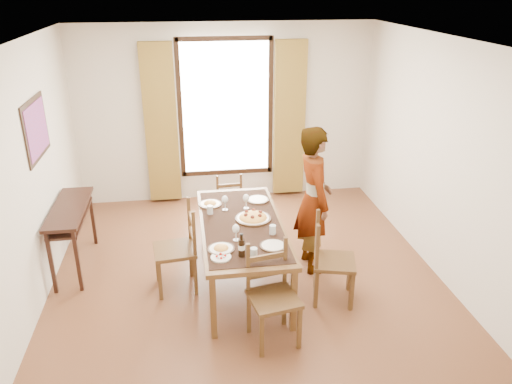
{
  "coord_description": "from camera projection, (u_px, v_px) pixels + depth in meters",
  "views": [
    {
      "loc": [
        -0.64,
        -4.96,
        3.25
      ],
      "look_at": [
        0.14,
        0.25,
        1.0
      ],
      "focal_mm": 35.0,
      "sensor_mm": 36.0,
      "label": 1
    }
  ],
  "objects": [
    {
      "name": "room_shell",
      "position": [
        245.0,
        151.0,
        5.38
      ],
      "size": [
        4.6,
        5.1,
        2.74
      ],
      "color": "beige",
      "rests_on": "ground"
    },
    {
      "name": "wine_glass_b",
      "position": [
        246.0,
        201.0,
        5.85
      ],
      "size": [
        0.08,
        0.08,
        0.18
      ],
      "primitive_type": null,
      "color": "white",
      "rests_on": "dining_table"
    },
    {
      "name": "wine_bottle",
      "position": [
        242.0,
        245.0,
        4.83
      ],
      "size": [
        0.07,
        0.07,
        0.25
      ],
      "primitive_type": null,
      "color": "black",
      "rests_on": "dining_table"
    },
    {
      "name": "plate_nw",
      "position": [
        210.0,
        203.0,
        5.97
      ],
      "size": [
        0.27,
        0.27,
        0.05
      ],
      "primitive_type": null,
      "color": "silver",
      "rests_on": "dining_table"
    },
    {
      "name": "wine_glass_a",
      "position": [
        236.0,
        232.0,
        5.14
      ],
      "size": [
        0.08,
        0.08,
        0.18
      ],
      "primitive_type": null,
      "color": "white",
      "rests_on": "dining_table"
    },
    {
      "name": "wine_glass_c",
      "position": [
        225.0,
        203.0,
        5.82
      ],
      "size": [
        0.08,
        0.08,
        0.18
      ],
      "primitive_type": null,
      "color": "white",
      "rests_on": "dining_table"
    },
    {
      "name": "tumbler_c",
      "position": [
        254.0,
        253.0,
        4.84
      ],
      "size": [
        0.07,
        0.07,
        0.1
      ],
      "primitive_type": "cylinder",
      "color": "silver",
      "rests_on": "dining_table"
    },
    {
      "name": "chair_east",
      "position": [
        331.0,
        262.0,
        5.34
      ],
      "size": [
        0.53,
        0.53,
        0.99
      ],
      "rotation": [
        0.0,
        0.0,
        1.31
      ],
      "color": "#53381B",
      "rests_on": "ground"
    },
    {
      "name": "plate_se",
      "position": [
        273.0,
        244.0,
        5.04
      ],
      "size": [
        0.27,
        0.27,
        0.05
      ],
      "primitive_type": null,
      "color": "silver",
      "rests_on": "dining_table"
    },
    {
      "name": "plate_ne",
      "position": [
        258.0,
        198.0,
        6.09
      ],
      "size": [
        0.27,
        0.27,
        0.05
      ],
      "primitive_type": null,
      "color": "silver",
      "rests_on": "dining_table"
    },
    {
      "name": "chair_west",
      "position": [
        178.0,
        250.0,
        5.54
      ],
      "size": [
        0.5,
        0.5,
        1.02
      ],
      "rotation": [
        0.0,
        0.0,
        -1.46
      ],
      "color": "#53381B",
      "rests_on": "ground"
    },
    {
      "name": "caprese_plate",
      "position": [
        221.0,
        256.0,
        4.83
      ],
      "size": [
        0.2,
        0.2,
        0.04
      ],
      "primitive_type": null,
      "color": "silver",
      "rests_on": "dining_table"
    },
    {
      "name": "man",
      "position": [
        314.0,
        200.0,
        5.81
      ],
      "size": [
        0.68,
        0.48,
        1.76
      ],
      "primitive_type": "imported",
      "rotation": [
        0.0,
        0.0,
        1.62
      ],
      "color": "#97999F",
      "rests_on": "ground"
    },
    {
      "name": "plate_sw",
      "position": [
        221.0,
        248.0,
        4.98
      ],
      "size": [
        0.27,
        0.27,
        0.05
      ],
      "primitive_type": null,
      "color": "silver",
      "rests_on": "dining_table"
    },
    {
      "name": "dining_table",
      "position": [
        242.0,
        228.0,
        5.56
      ],
      "size": [
        0.91,
        2.01,
        0.76
      ],
      "color": "brown",
      "rests_on": "ground"
    },
    {
      "name": "tumbler_a",
      "position": [
        273.0,
        230.0,
        5.29
      ],
      "size": [
        0.07,
        0.07,
        0.1
      ],
      "primitive_type": "cylinder",
      "color": "silver",
      "rests_on": "dining_table"
    },
    {
      "name": "console_table",
      "position": [
        70.0,
        216.0,
        5.88
      ],
      "size": [
        0.38,
        1.2,
        0.8
      ],
      "color": "black",
      "rests_on": "ground"
    },
    {
      "name": "tumbler_b",
      "position": [
        210.0,
        210.0,
        5.74
      ],
      "size": [
        0.07,
        0.07,
        0.1
      ],
      "primitive_type": "cylinder",
      "color": "silver",
      "rests_on": "dining_table"
    },
    {
      "name": "ground",
      "position": [
        248.0,
        279.0,
        5.87
      ],
      "size": [
        5.0,
        5.0,
        0.0
      ],
      "primitive_type": "plane",
      "color": "#4B2917",
      "rests_on": "ground"
    },
    {
      "name": "pasta_platter",
      "position": [
        253.0,
        216.0,
        5.6
      ],
      "size": [
        0.4,
        0.4,
        0.1
      ],
      "primitive_type": null,
      "color": "orange",
      "rests_on": "dining_table"
    },
    {
      "name": "chair_north",
      "position": [
        228.0,
        202.0,
        6.96
      ],
      "size": [
        0.4,
        0.4,
        0.84
      ],
      "rotation": [
        0.0,
        0.0,
        3.21
      ],
      "color": "#53381B",
      "rests_on": "ground"
    },
    {
      "name": "chair_south",
      "position": [
        272.0,
        298.0,
        4.74
      ],
      "size": [
        0.51,
        0.51,
        1.0
      ],
      "rotation": [
        0.0,
        0.0,
        0.19
      ],
      "color": "#53381B",
      "rests_on": "ground"
    }
  ]
}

